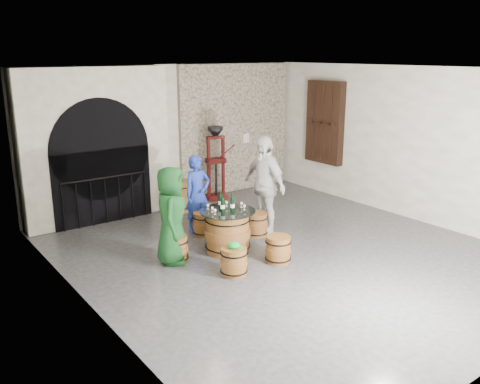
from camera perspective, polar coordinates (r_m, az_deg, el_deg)
ground at (r=9.18m, az=4.90°, el=-6.80°), size 8.00×8.00×0.00m
wall_back at (r=11.93m, az=-7.75°, el=6.33°), size 8.00×0.00×8.00m
wall_left at (r=6.95m, az=-17.02°, el=-0.84°), size 0.00×8.00×8.00m
wall_right at (r=11.29m, az=18.63°, el=5.14°), size 0.00×8.00×8.00m
ceiling at (r=8.50m, az=5.41°, el=13.59°), size 8.00×8.00×0.00m
stone_facing_panel at (r=12.83m, az=-0.52°, el=7.11°), size 3.20×0.12×3.18m
arched_opening at (r=10.92m, az=-15.85°, el=4.93°), size 3.10×0.60×3.19m
shuttered_window at (r=12.68m, az=9.48°, el=7.71°), size 0.23×1.10×2.00m
barrel_table at (r=9.07m, az=-1.41°, el=-4.44°), size 1.00×1.00×0.77m
barrel_stool_left at (r=8.77m, az=-7.27°, el=-6.35°), size 0.45×0.45×0.46m
barrel_stool_far at (r=9.96m, az=-4.08°, el=-3.56°), size 0.45×0.45×0.46m
barrel_stool_right at (r=9.91m, az=1.87°, el=-3.64°), size 0.45×0.45×0.46m
barrel_stool_near_right at (r=8.71m, az=4.30°, el=-6.43°), size 0.45×0.45×0.46m
barrel_stool_near_left at (r=8.21m, az=-0.69°, el=-7.79°), size 0.45×0.45×0.46m
green_cap at (r=8.11m, az=-0.67°, el=-6.00°), size 0.24×0.20×0.11m
person_green at (r=8.55m, az=-7.71°, el=-2.62°), size 0.90×0.97×1.67m
person_blue at (r=10.03m, az=-4.80°, el=-0.20°), size 0.56×0.37×1.54m
person_white at (r=9.91m, az=2.72°, el=0.81°), size 0.48×1.13×1.93m
wine_bottle_left at (r=8.83m, az=-1.96°, el=-1.47°), size 0.08×0.08×0.32m
wine_bottle_center at (r=8.88m, az=-0.86°, el=-1.36°), size 0.08×0.08×0.32m
wine_bottle_right at (r=9.06m, az=-2.21°, el=-1.02°), size 0.08×0.08×0.32m
tasting_glass_a at (r=8.73m, az=-2.83°, el=-2.24°), size 0.05×0.05×0.10m
tasting_glass_b at (r=9.12m, az=0.15°, el=-1.43°), size 0.05×0.05×0.10m
tasting_glass_c at (r=9.03m, az=-3.63°, el=-1.65°), size 0.05×0.05×0.10m
tasting_glass_d at (r=9.18m, az=-1.53°, el=-1.33°), size 0.05×0.05×0.10m
tasting_glass_e at (r=8.97m, az=0.49°, el=-1.74°), size 0.05×0.05×0.10m
tasting_glass_f at (r=8.86m, az=-3.14°, el=-1.98°), size 0.05×0.05×0.10m
side_barrel at (r=11.44m, az=-6.88°, el=-0.44°), size 0.53×0.53×0.71m
corking_press at (r=12.18m, az=-2.72°, el=3.91°), size 0.74×0.48×1.77m
control_box at (r=12.96m, az=0.59°, el=6.07°), size 0.18×0.10×0.22m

